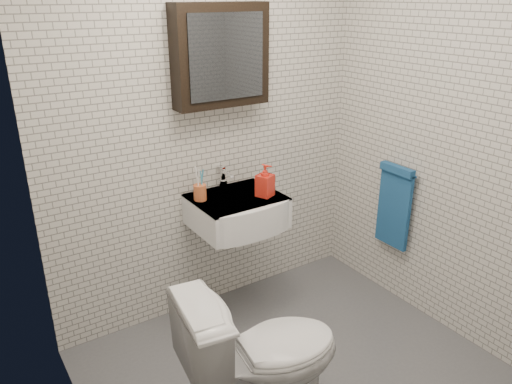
# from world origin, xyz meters

# --- Properties ---
(ground) EXTENTS (2.20, 2.00, 0.01)m
(ground) POSITION_xyz_m (0.00, 0.00, 0.01)
(ground) COLOR #52545B
(ground) RESTS_ON ground
(room_shell) EXTENTS (2.22, 2.02, 2.51)m
(room_shell) POSITION_xyz_m (0.00, 0.00, 1.47)
(room_shell) COLOR silver
(room_shell) RESTS_ON ground
(washbasin) EXTENTS (0.55, 0.50, 0.20)m
(washbasin) POSITION_xyz_m (0.05, 0.73, 0.76)
(washbasin) COLOR white
(washbasin) RESTS_ON room_shell
(faucet) EXTENTS (0.06, 0.20, 0.15)m
(faucet) POSITION_xyz_m (0.05, 0.93, 0.92)
(faucet) COLOR silver
(faucet) RESTS_ON washbasin
(mirror_cabinet) EXTENTS (0.60, 0.15, 0.60)m
(mirror_cabinet) POSITION_xyz_m (0.05, 0.93, 1.70)
(mirror_cabinet) COLOR black
(mirror_cabinet) RESTS_ON room_shell
(towel_rail) EXTENTS (0.09, 0.30, 0.58)m
(towel_rail) POSITION_xyz_m (1.04, 0.35, 0.72)
(towel_rail) COLOR silver
(towel_rail) RESTS_ON room_shell
(toothbrush_cup) EXTENTS (0.09, 0.09, 0.22)m
(toothbrush_cup) POSITION_xyz_m (-0.16, 0.85, 0.90)
(toothbrush_cup) COLOR #C85E32
(toothbrush_cup) RESTS_ON washbasin
(soap_bottle) EXTENTS (0.12, 0.13, 0.21)m
(soap_bottle) POSITION_xyz_m (0.21, 0.68, 0.95)
(soap_bottle) COLOR #DC5817
(soap_bottle) RESTS_ON washbasin
(toilet) EXTENTS (0.84, 0.55, 0.80)m
(toilet) POSITION_xyz_m (-0.35, -0.11, 0.40)
(toilet) COLOR white
(toilet) RESTS_ON ground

